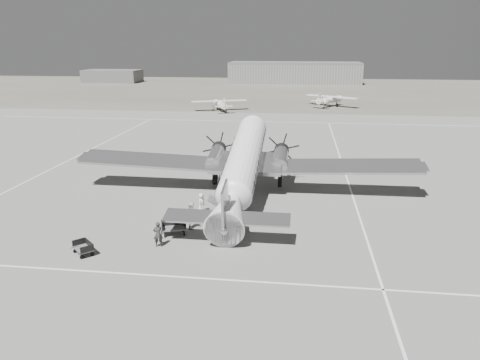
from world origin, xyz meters
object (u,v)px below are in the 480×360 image
shed_secondary (113,76)px  ground_crew (158,234)px  ramp_agent (192,215)px  hangar_main (295,73)px  light_plane_right (331,101)px  baggage_cart_near (174,228)px  passenger (201,203)px  baggage_cart_far (83,248)px  dc3_airliner (243,165)px  light_plane_left (220,105)px

shed_secondary → ground_crew: shed_secondary is taller
ramp_agent → hangar_main: bearing=-16.4°
light_plane_right → baggage_cart_near: bearing=-68.4°
ramp_agent → passenger: 3.21m
light_plane_right → ramp_agent: size_ratio=6.13×
ramp_agent → shed_secondary: bearing=10.2°
baggage_cart_near → baggage_cart_far: (-4.68, -3.80, -0.07)m
baggage_cart_far → dc3_airliner: bearing=98.7°
ground_crew → passenger: 6.69m
ground_crew → ramp_agent: (1.43, 3.32, 0.10)m
passenger → ground_crew: bearing=178.6°
shed_secondary → light_plane_left: shed_secondary is taller
ground_crew → passenger: bearing=-116.3°
hangar_main → light_plane_left: (-13.02, -68.24, -2.19)m
dc3_airliner → light_plane_left: bearing=101.7°
baggage_cart_far → light_plane_right: bearing=119.2°
light_plane_left → baggage_cart_far: size_ratio=7.40×
hangar_main → light_plane_right: size_ratio=3.63×
baggage_cart_far → baggage_cart_near: bearing=82.9°
hangar_main → dc3_airliner: 120.01m
shed_secondary → baggage_cart_far: (49.42, -126.95, -1.59)m
hangar_main → dc3_airliner: bearing=-91.0°
light_plane_right → ground_crew: (-14.72, -70.97, -0.36)m
light_plane_right → ramp_agent: light_plane_right is taller
baggage_cart_near → ground_crew: 2.12m
shed_secondary → ramp_agent: bearing=-65.7°
shed_secondary → light_plane_left: 78.78m
dc3_airliner → baggage_cart_near: dc3_airliner is taller
light_plane_right → ground_crew: light_plane_right is taller
baggage_cart_near → ramp_agent: size_ratio=0.90×
hangar_main → light_plane_right: bearing=-82.0°
ground_crew → baggage_cart_near: bearing=-116.6°
shed_secondary → dc3_airliner: dc3_airliner is taller
ground_crew → ramp_agent: size_ratio=0.89×
hangar_main → baggage_cart_near: (-5.91, -128.15, -2.82)m
shed_secondary → ground_crew: size_ratio=10.71×
passenger → baggage_cart_near: bearing=178.8°
light_plane_left → light_plane_right: light_plane_right is taller
ground_crew → shed_secondary: bearing=-80.9°
shed_secondary → ground_crew: bearing=-66.8°
shed_secondary → baggage_cart_near: 134.52m
light_plane_left → baggage_cart_near: light_plane_left is taller
baggage_cart_near → ramp_agent: bearing=32.2°
hangar_main → ground_crew: hangar_main is taller
light_plane_right → baggage_cart_far: size_ratio=7.99×
dc3_airliner → light_plane_left: 52.90m
hangar_main → shed_secondary: hangar_main is taller
hangar_main → ramp_agent: 126.98m
dc3_airliner → baggage_cart_far: size_ratio=20.80×
baggage_cart_far → passenger: size_ratio=0.96×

